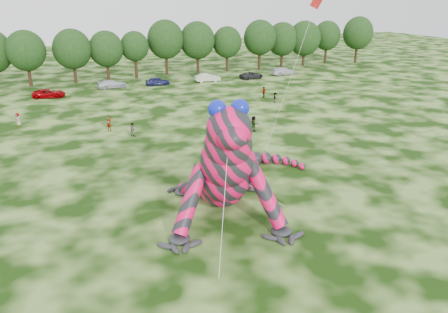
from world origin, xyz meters
name	(u,v)px	position (x,y,z in m)	size (l,w,h in m)	color
ground	(287,206)	(0.00, 0.00, 0.00)	(240.00, 240.00, 0.00)	#16330A
inflatable_gecko	(219,145)	(-4.35, 2.96, 4.55)	(15.33, 18.20, 9.10)	#E60C50
flying_kite	(312,15)	(6.76, 8.37, 13.48)	(3.77, 3.40, 15.34)	red
tree_6	(27,59)	(-17.56, 56.68, 4.75)	(6.52, 5.86, 9.49)	black
tree_7	(73,56)	(-10.08, 56.80, 4.74)	(6.68, 6.01, 9.48)	black
tree_8	(107,56)	(-4.22, 56.99, 4.47)	(6.14, 5.53, 8.94)	black
tree_9	(135,55)	(1.06, 57.35, 4.34)	(5.27, 4.74, 8.68)	black
tree_10	(166,48)	(7.40, 58.58, 5.25)	(7.09, 6.38, 10.50)	black
tree_11	(198,47)	(13.79, 58.20, 5.03)	(7.01, 6.31, 10.07)	black
tree_12	(227,49)	(20.01, 57.74, 4.49)	(5.99, 5.39, 8.97)	black
tree_13	(260,45)	(27.13, 57.13, 5.06)	(6.83, 6.15, 10.13)	black
tree_14	(282,44)	(33.46, 58.72, 4.70)	(6.82, 6.14, 9.40)	black
tree_15	(304,43)	(38.47, 57.77, 4.82)	(7.17, 6.45, 9.63)	black
tree_16	(326,42)	(45.45, 59.37, 4.69)	(6.26, 5.63, 9.37)	black
tree_17	(357,40)	(51.95, 56.66, 5.15)	(6.98, 6.28, 10.30)	black
car_2	(49,93)	(-15.05, 46.17, 0.68)	(2.25, 4.88, 1.36)	#960105
car_3	(112,84)	(-4.88, 49.52, 0.72)	(2.01, 4.93, 1.43)	#B5BABF
car_4	(158,81)	(2.93, 48.98, 0.71)	(1.68, 4.18, 1.43)	#1A1D4E
car_5	(207,78)	(12.16, 48.61, 0.76)	(1.60, 4.59, 1.51)	beige
car_6	(251,75)	(20.86, 48.11, 0.64)	(2.14, 4.63, 1.29)	#29292B
car_7	(283,71)	(28.35, 49.19, 0.76)	(2.12, 5.21, 1.51)	silver
spectator_4	(18,119)	(-19.18, 31.39, 0.81)	(0.79, 0.52, 1.63)	gray
spectator_2	(275,98)	(15.46, 29.44, 0.78)	(1.01, 0.58, 1.56)	gray
spectator_3	(264,92)	(15.67, 33.37, 0.84)	(0.98, 0.41, 1.68)	gray
spectator_1	(132,130)	(-7.21, 21.81, 0.78)	(0.76, 0.59, 1.57)	gray
spectator_0	(109,123)	(-9.32, 24.80, 0.94)	(0.69, 0.45, 1.89)	gray
spectator_5	(254,124)	(6.28, 18.19, 0.91)	(1.68, 0.53, 1.81)	gray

